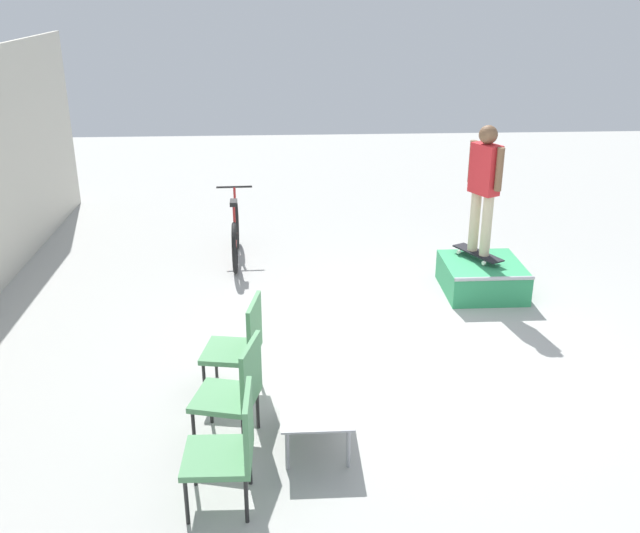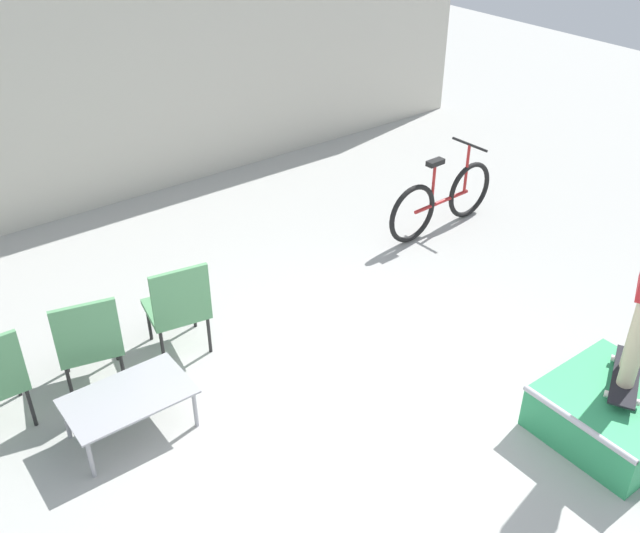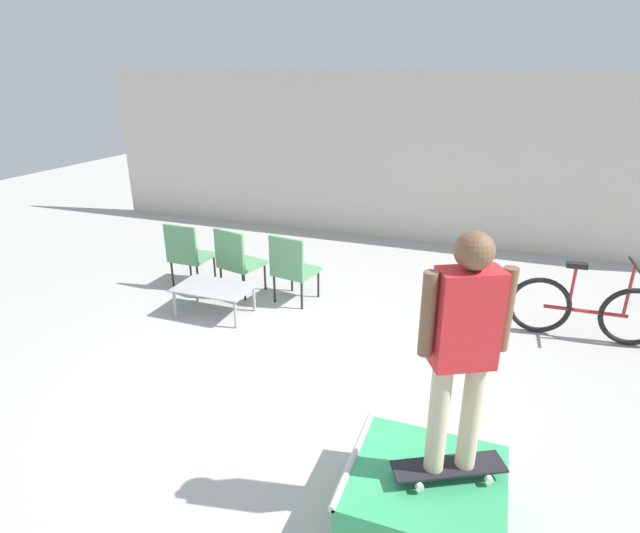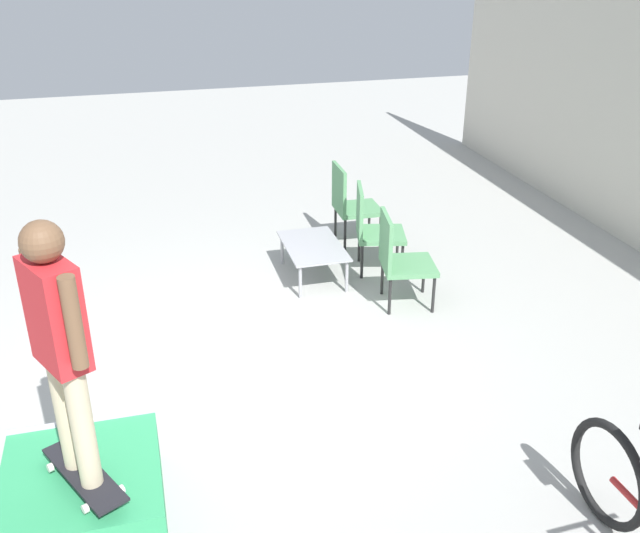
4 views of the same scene
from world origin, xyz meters
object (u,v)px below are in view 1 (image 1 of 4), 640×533
at_px(bicycle, 236,235).
at_px(patio_chair_left, 231,445).
at_px(coffee_table, 315,403).
at_px(skate_ramp_box, 482,277).
at_px(patio_chair_right, 241,343).
at_px(person_skater, 484,180).
at_px(skateboard_on_ramp, 478,253).
at_px(patio_chair_center, 236,388).

bearing_deg(bicycle, patio_chair_left, -179.15).
relative_size(coffee_table, patio_chair_left, 1.01).
distance_m(skate_ramp_box, bicycle, 3.52).
height_order(skate_ramp_box, patio_chair_right, patio_chair_right).
xyz_separation_m(person_skater, patio_chair_right, (-2.40, 2.96, -0.93)).
bearing_deg(patio_chair_right, skateboard_on_ramp, 138.91).
distance_m(skate_ramp_box, patio_chair_center, 4.32).
xyz_separation_m(skateboard_on_ramp, coffee_table, (-3.21, 2.28, -0.13)).
height_order(coffee_table, bicycle, bicycle).
bearing_deg(patio_chair_center, bicycle, -162.69).
bearing_deg(bicycle, patio_chair_center, -178.68).
distance_m(skate_ramp_box, patio_chair_left, 4.93).
distance_m(skate_ramp_box, patio_chair_right, 3.77).
height_order(coffee_table, patio_chair_center, patio_chair_center).
bearing_deg(person_skater, patio_chair_right, 101.40).
bearing_deg(bicycle, skateboard_on_ramp, -112.59).
xyz_separation_m(patio_chair_center, patio_chair_right, (0.84, -0.00, 0.00)).
height_order(skateboard_on_ramp, person_skater, person_skater).
distance_m(skateboard_on_ramp, patio_chair_right, 3.81).
distance_m(skate_ramp_box, coffee_table, 3.85).
bearing_deg(coffee_table, skate_ramp_box, -37.02).
xyz_separation_m(person_skater, bicycle, (1.21, 3.21, -1.08)).
bearing_deg(person_skater, bicycle, 41.68).
bearing_deg(skateboard_on_ramp, patio_chair_left, 116.11).
bearing_deg(bicycle, coffee_table, -170.02).
relative_size(skateboard_on_ramp, patio_chair_center, 0.79).
bearing_deg(patio_chair_right, person_skater, 138.91).
height_order(patio_chair_left, bicycle, bicycle).
height_order(person_skater, patio_chair_right, person_skater).
relative_size(person_skater, coffee_table, 1.69).
distance_m(person_skater, patio_chair_left, 5.09).
xyz_separation_m(person_skater, patio_chair_center, (-3.23, 2.96, -0.93)).
relative_size(patio_chair_right, bicycle, 0.57).
xyz_separation_m(coffee_table, patio_chair_center, (-0.02, 0.68, 0.18)).
bearing_deg(skateboard_on_ramp, person_skater, 0.00).
height_order(patio_chair_left, patio_chair_center, same).
distance_m(skate_ramp_box, person_skater, 1.27).
relative_size(coffee_table, patio_chair_center, 1.01).
relative_size(skateboard_on_ramp, person_skater, 0.47).
bearing_deg(patio_chair_left, bicycle, -175.99).
height_order(skate_ramp_box, bicycle, bicycle).
bearing_deg(coffee_table, bicycle, 11.89).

